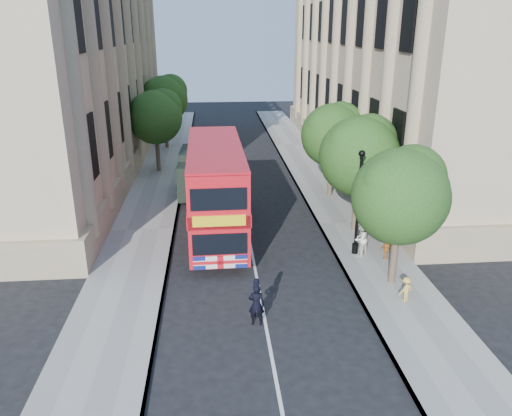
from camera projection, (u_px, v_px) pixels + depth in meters
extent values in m
plane|color=black|center=(267.00, 330.00, 18.49)|extent=(120.00, 120.00, 0.00)
cube|color=gray|center=(348.00, 223.00, 28.30)|extent=(3.50, 80.00, 0.12)
cube|color=gray|center=(143.00, 230.00, 27.35)|extent=(3.50, 80.00, 0.12)
cube|color=tan|center=(410.00, 48.00, 39.01)|extent=(12.00, 38.00, 18.00)
cube|color=tan|center=(47.00, 49.00, 36.74)|extent=(12.00, 38.00, 18.00)
cylinder|color=#473828|center=(394.00, 254.00, 21.28)|extent=(0.32, 0.32, 2.86)
sphere|color=#1D4818|center=(400.00, 197.00, 20.39)|extent=(4.00, 4.00, 4.00)
sphere|color=#1D4818|center=(412.00, 178.00, 20.60)|extent=(2.80, 2.80, 2.80)
sphere|color=#1D4818|center=(392.00, 187.00, 19.89)|extent=(2.60, 2.60, 2.60)
cylinder|color=#473828|center=(356.00, 206.00, 26.88)|extent=(0.32, 0.32, 2.99)
sphere|color=#1D4818|center=(359.00, 156.00, 25.95)|extent=(4.20, 4.20, 4.20)
sphere|color=#1D4818|center=(369.00, 142.00, 26.14)|extent=(2.94, 2.94, 2.94)
sphere|color=#1D4818|center=(352.00, 148.00, 25.44)|extent=(2.73, 2.73, 2.73)
cylinder|color=#473828|center=(330.00, 175.00, 32.51)|extent=(0.32, 0.32, 2.90)
sphere|color=#1D4818|center=(332.00, 135.00, 31.61)|extent=(4.00, 4.00, 4.00)
sphere|color=#1D4818|center=(341.00, 124.00, 31.81)|extent=(2.80, 2.80, 2.80)
sphere|color=#1D4818|center=(326.00, 128.00, 31.11)|extent=(2.60, 2.60, 2.60)
cylinder|color=#473828|center=(158.00, 153.00, 38.08)|extent=(0.32, 0.32, 2.99)
sphere|color=#1D4818|center=(155.00, 117.00, 37.15)|extent=(4.00, 4.00, 4.00)
sphere|color=#1D4818|center=(163.00, 107.00, 37.34)|extent=(2.80, 2.80, 2.80)
sphere|color=#1D4818|center=(148.00, 111.00, 36.64)|extent=(2.60, 2.60, 2.60)
cylinder|color=#473828|center=(166.00, 131.00, 45.54)|extent=(0.32, 0.32, 3.17)
sphere|color=#1D4818|center=(164.00, 99.00, 44.55)|extent=(4.20, 4.20, 4.20)
sphere|color=#1D4818|center=(171.00, 91.00, 44.73)|extent=(2.94, 2.94, 2.94)
sphere|color=#1D4818|center=(158.00, 93.00, 44.03)|extent=(2.73, 2.73, 2.73)
cylinder|color=black|center=(355.00, 248.00, 24.39)|extent=(0.30, 0.30, 0.50)
cylinder|color=black|center=(358.00, 205.00, 23.62)|extent=(0.14, 0.14, 5.00)
sphere|color=black|center=(362.00, 154.00, 22.76)|extent=(0.32, 0.32, 0.32)
cube|color=red|center=(216.00, 187.00, 26.15)|extent=(2.88, 10.37, 4.29)
cube|color=black|center=(216.00, 204.00, 26.48)|extent=(2.93, 9.72, 0.98)
cube|color=black|center=(215.00, 167.00, 25.77)|extent=(2.93, 9.72, 0.98)
cube|color=yellow|center=(219.00, 221.00, 21.28)|extent=(2.28, 0.12, 0.49)
cylinder|color=black|center=(193.00, 254.00, 23.34)|extent=(0.32, 1.09, 1.09)
cylinder|color=black|center=(245.00, 252.00, 23.58)|extent=(0.32, 1.09, 1.09)
cylinder|color=black|center=(195.00, 204.00, 29.95)|extent=(0.32, 1.09, 1.09)
cylinder|color=black|center=(236.00, 203.00, 30.19)|extent=(0.32, 1.09, 1.09)
cube|color=black|center=(195.00, 181.00, 31.34)|extent=(2.18, 1.98, 2.21)
cube|color=black|center=(194.00, 182.00, 30.41)|extent=(1.90, 0.18, 0.74)
cube|color=black|center=(197.00, 168.00, 33.44)|extent=(2.24, 3.45, 2.63)
cube|color=black|center=(197.00, 189.00, 33.28)|extent=(2.10, 5.12, 0.26)
cylinder|color=black|center=(181.00, 197.00, 31.54)|extent=(0.27, 0.85, 0.84)
cylinder|color=black|center=(211.00, 197.00, 31.62)|extent=(0.27, 0.85, 0.84)
cylinder|color=black|center=(185.00, 181.00, 34.80)|extent=(0.27, 0.85, 0.84)
cylinder|color=black|center=(212.00, 181.00, 34.88)|extent=(0.27, 0.85, 0.84)
imported|color=black|center=(256.00, 305.00, 18.55)|extent=(0.66, 0.49, 1.67)
imported|color=white|center=(361.00, 239.00, 23.90)|extent=(1.08, 1.06, 1.76)
imported|color=#C77223|center=(387.00, 249.00, 23.68)|extent=(0.58, 0.26, 0.99)
imported|color=gold|center=(406.00, 289.00, 20.04)|extent=(0.78, 0.66, 1.04)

